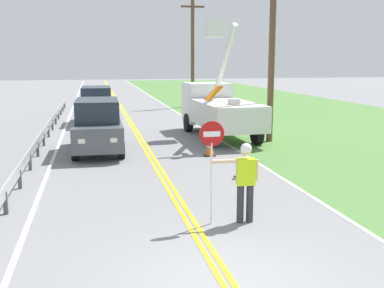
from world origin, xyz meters
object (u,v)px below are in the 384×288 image
(stop_sign_paddle, at_px, (212,149))
(utility_pole_mid, at_px, (193,51))
(oncoming_suv_nearest, at_px, (98,126))
(flagger_worker, at_px, (245,177))
(utility_bucket_truck, at_px, (218,107))
(oncoming_suv_second, at_px, (97,105))
(utility_pole_near, at_px, (272,39))
(traffic_cone_mid, at_px, (210,147))
(traffic_cone_lead, at_px, (242,167))

(stop_sign_paddle, relative_size, utility_pole_mid, 0.29)
(oncoming_suv_nearest, bearing_deg, stop_sign_paddle, -75.18)
(flagger_worker, height_order, stop_sign_paddle, stop_sign_paddle)
(utility_bucket_truck, relative_size, oncoming_suv_second, 1.48)
(flagger_worker, bearing_deg, utility_pole_near, 65.78)
(oncoming_suv_nearest, relative_size, utility_pole_mid, 0.57)
(utility_bucket_truck, relative_size, traffic_cone_mid, 9.81)
(utility_bucket_truck, height_order, utility_pole_near, utility_pole_near)
(utility_bucket_truck, bearing_deg, utility_pole_near, -44.39)
(oncoming_suv_nearest, relative_size, traffic_cone_lead, 6.62)
(utility_pole_near, relative_size, utility_pole_mid, 1.06)
(flagger_worker, xyz_separation_m, stop_sign_paddle, (-0.77, 0.05, 0.66))
(stop_sign_paddle, distance_m, oncoming_suv_second, 17.78)
(utility_pole_near, relative_size, traffic_cone_mid, 12.33)
(oncoming_suv_second, xyz_separation_m, utility_pole_near, (7.53, -7.78, 3.44))
(traffic_cone_lead, height_order, traffic_cone_mid, same)
(oncoming_suv_nearest, bearing_deg, oncoming_suv_second, 89.73)
(oncoming_suv_nearest, distance_m, oncoming_suv_second, 8.69)
(oncoming_suv_nearest, relative_size, utility_pole_near, 0.54)
(flagger_worker, height_order, utility_pole_near, utility_pole_near)
(oncoming_suv_second, bearing_deg, utility_bucket_truck, -46.43)
(stop_sign_paddle, distance_m, oncoming_suv_nearest, 9.25)
(traffic_cone_mid, bearing_deg, utility_bucket_truck, 71.40)
(oncoming_suv_second, bearing_deg, traffic_cone_lead, -72.79)
(flagger_worker, bearing_deg, traffic_cone_lead, 72.85)
(oncoming_suv_nearest, height_order, utility_pole_mid, utility_pole_mid)
(utility_pole_near, bearing_deg, utility_bucket_truck, 135.61)
(flagger_worker, distance_m, utility_pole_mid, 26.57)
(utility_bucket_truck, relative_size, utility_pole_mid, 0.84)
(oncoming_suv_nearest, bearing_deg, flagger_worker, -70.78)
(stop_sign_paddle, bearing_deg, flagger_worker, -3.70)
(stop_sign_paddle, bearing_deg, utility_pole_mid, 78.84)
(flagger_worker, height_order, traffic_cone_mid, flagger_worker)
(oncoming_suv_nearest, xyz_separation_m, traffic_cone_lead, (4.32, -5.11, -0.72))
(utility_pole_mid, bearing_deg, stop_sign_paddle, -101.16)
(utility_pole_near, distance_m, traffic_cone_lead, 8.01)
(utility_bucket_truck, height_order, oncoming_suv_second, utility_bucket_truck)
(utility_bucket_truck, relative_size, utility_pole_near, 0.80)
(utility_bucket_truck, bearing_deg, stop_sign_paddle, -105.72)
(traffic_cone_lead, bearing_deg, stop_sign_paddle, -117.21)
(stop_sign_paddle, relative_size, traffic_cone_mid, 3.33)
(oncoming_suv_nearest, xyz_separation_m, traffic_cone_mid, (4.17, -1.64, -0.72))
(stop_sign_paddle, xyz_separation_m, traffic_cone_lead, (1.96, 3.81, -1.37))
(stop_sign_paddle, bearing_deg, utility_bucket_truck, 74.28)
(stop_sign_paddle, relative_size, utility_bucket_truck, 0.34)
(stop_sign_paddle, xyz_separation_m, utility_pole_mid, (5.12, 25.96, 2.56))
(utility_bucket_truck, height_order, traffic_cone_mid, utility_bucket_truck)
(utility_bucket_truck, bearing_deg, traffic_cone_mid, -108.60)
(traffic_cone_lead, bearing_deg, utility_bucket_truck, 80.39)
(utility_pole_mid, bearing_deg, utility_bucket_truck, -97.30)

